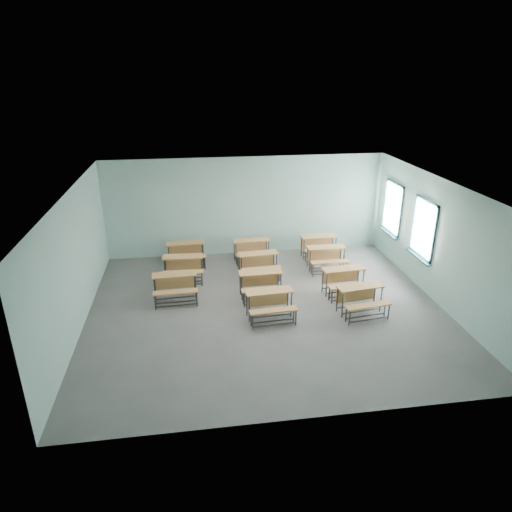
# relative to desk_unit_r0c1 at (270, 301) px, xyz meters

# --- Properties ---
(room) EXTENTS (9.04, 8.04, 3.24)m
(room) POSITION_rel_desk_unit_r0c1_xyz_m (0.08, 0.49, 1.11)
(room) COLOR slate
(room) RESTS_ON ground
(desk_unit_r0c1) EXTENTS (1.21, 0.85, 0.72)m
(desk_unit_r0c1) POSITION_rel_desk_unit_r0c1_xyz_m (0.00, 0.00, 0.00)
(desk_unit_r0c1) COLOR #C88748
(desk_unit_r0c1) RESTS_ON ground
(desk_unit_r0c2) EXTENTS (1.25, 0.92, 0.72)m
(desk_unit_r0c2) POSITION_rel_desk_unit_r0c1_xyz_m (2.30, -0.10, 0.00)
(desk_unit_r0c2) COLOR #C88748
(desk_unit_r0c2) RESTS_ON ground
(desk_unit_r1c0) EXTENTS (1.19, 0.83, 0.72)m
(desk_unit_r1c0) POSITION_rel_desk_unit_r0c1_xyz_m (-2.31, 1.32, 0.00)
(desk_unit_r1c0) COLOR #C88748
(desk_unit_r1c0) RESTS_ON ground
(desk_unit_r1c1) EXTENTS (1.18, 0.81, 0.72)m
(desk_unit_r1c1) POSITION_rel_desk_unit_r0c1_xyz_m (-0.04, 1.13, 0.00)
(desk_unit_r1c1) COLOR #C88748
(desk_unit_r1c1) RESTS_ON ground
(desk_unit_r1c2) EXTENTS (1.21, 0.87, 0.72)m
(desk_unit_r1c2) POSITION_rel_desk_unit_r0c1_xyz_m (2.24, 1.01, 0.00)
(desk_unit_r1c2) COLOR #C88748
(desk_unit_r1c2) RESTS_ON ground
(desk_unit_r2c0) EXTENTS (1.18, 0.82, 0.72)m
(desk_unit_r2c0) POSITION_rel_desk_unit_r0c1_xyz_m (-2.10, 2.53, 0.00)
(desk_unit_r2c0) COLOR #C88748
(desk_unit_r2c0) RESTS_ON ground
(desk_unit_r2c1) EXTENTS (1.21, 0.86, 0.72)m
(desk_unit_r2c1) POSITION_rel_desk_unit_r0c1_xyz_m (0.10, 2.45, 0.00)
(desk_unit_r2c1) COLOR #C88748
(desk_unit_r2c1) RESTS_ON ground
(desk_unit_r2c2) EXTENTS (1.17, 0.79, 0.72)m
(desk_unit_r2c2) POSITION_rel_desk_unit_r0c1_xyz_m (2.22, 2.65, 0.00)
(desk_unit_r2c2) COLOR #C88748
(desk_unit_r2c2) RESTS_ON ground
(desk_unit_r3c0) EXTENTS (1.20, 0.85, 0.72)m
(desk_unit_r3c0) POSITION_rel_desk_unit_r0c1_xyz_m (-2.01, 3.62, 0.00)
(desk_unit_r3c0) COLOR #C88748
(desk_unit_r3c0) RESTS_ON ground
(desk_unit_r3c1) EXTENTS (1.21, 0.86, 0.72)m
(desk_unit_r3c1) POSITION_rel_desk_unit_r0c1_xyz_m (0.06, 3.59, 0.00)
(desk_unit_r3c1) COLOR #C88748
(desk_unit_r3c1) RESTS_ON ground
(desk_unit_r3c2) EXTENTS (1.17, 0.79, 0.72)m
(desk_unit_r3c2) POSITION_rel_desk_unit_r0c1_xyz_m (2.27, 3.61, 0.00)
(desk_unit_r3c2) COLOR #C88748
(desk_unit_r3c2) RESTS_ON ground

